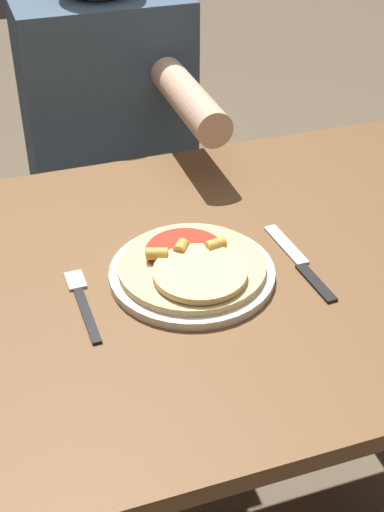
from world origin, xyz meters
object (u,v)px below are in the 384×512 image
Objects in this scene: plate at (192,273)px; pizza at (193,266)px; knife at (300,263)px; dining_table at (208,324)px; fork at (82,300)px; person_diner at (111,140)px.

pizza is (-0.00, -0.01, 0.02)m from plate.
pizza is at bearing 174.21° from knife.
dining_table is at bearing 27.79° from plate.
fork is 0.79× the size of knife.
fork is at bearing 177.14° from knife.
plate is 1.13× the size of pizza.
fork is at bearing -178.14° from plate.
dining_table is at bearing 6.47° from fork.
knife is at bearing -5.79° from pizza.
knife is (0.18, -0.02, -0.02)m from pizza.
person_diner is (-0.01, 0.64, 0.05)m from dining_table.
dining_table is at bearing -88.86° from person_diner.
pizza is (-0.03, -0.02, 0.15)m from dining_table.
plate is 0.22× the size of person_diner.
knife is (0.35, -0.02, -0.00)m from fork.
pizza is 0.18m from knife.
plate reaches higher than fork.
knife is 0.19× the size of person_diner.
fork is (-0.21, -0.02, 0.12)m from dining_table.
pizza is 1.05× the size of knife.
fork and knife have the same top height.
knife is 0.70m from person_diner.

